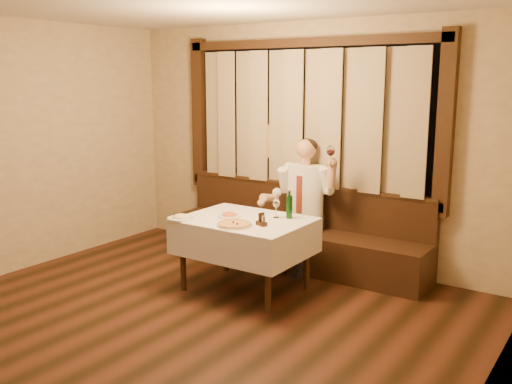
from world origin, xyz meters
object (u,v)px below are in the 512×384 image
Objects in this scene: banquette at (295,238)px; green_bottle at (289,206)px; dining_table at (245,229)px; pasta_cream at (181,215)px; cruet_caddy at (262,221)px; pasta_red at (229,213)px; pizza at (234,224)px; seated_man at (302,195)px.

banquette is 11.00× the size of green_bottle.
dining_table is 0.67m from pasta_cream.
banquette is 1.57m from pasta_cream.
cruet_caddy reaches higher than pasta_cream.
pasta_red is at bearing -175.70° from dining_table.
pizza is at bearing 8.27° from pasta_cream.
pizza is 1.41× the size of pasta_red.
seated_man is at bearing -33.15° from banquette.
pasta_red is 0.62m from green_bottle.
dining_table is at bearing 105.03° from pizza.
green_bottle is at bearing 27.50° from pasta_red.
seated_man is (0.14, -0.09, 0.55)m from banquette.
green_bottle is (0.36, -0.75, 0.57)m from banquette.
pasta_red is at bearing -100.12° from banquette.
seated_man reaches higher than green_bottle.
pizza is at bearing -86.63° from banquette.
pasta_red is at bearing -152.50° from green_bottle.
green_bottle reaches higher than cruet_caddy.
dining_table is at bearing 4.30° from pasta_red.
pizza is at bearing -46.17° from pasta_red.
green_bottle reaches higher than pasta_cream.
pasta_cream is 1.10m from green_bottle.
green_bottle is at bearing 36.84° from dining_table.
pasta_cream is at bearing -110.75° from banquette.
green_bottle is (0.55, 0.28, 0.09)m from pasta_red.
seated_man is (0.32, 0.95, 0.07)m from pasta_red.
pasta_red is 0.17× the size of seated_man.
banquette is at bearing 115.57° from green_bottle.
pasta_cream is at bearing -144.68° from dining_table.
pasta_cream is 0.18× the size of seated_man.
green_bottle is 0.70m from seated_man.
cruet_caddy is 0.09× the size of seated_man.
green_bottle is 2.22× the size of cruet_caddy.
seated_man is at bearing 87.08° from pizza.
cruet_caddy reaches higher than pizza.
pasta_red is (-0.19, -0.01, 0.14)m from dining_table.
green_bottle is (0.89, 0.65, 0.09)m from pasta_cream.
green_bottle is at bearing 35.94° from pasta_cream.
pasta_red reaches higher than dining_table.
seated_man reaches higher than pasta_red.
dining_table is 0.32m from pizza.
seated_man reaches higher than pasta_cream.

